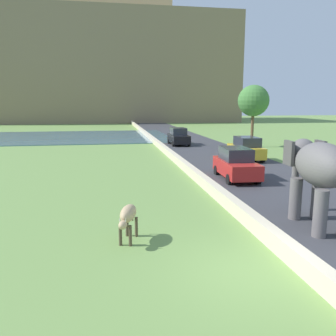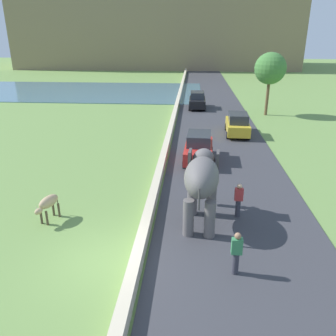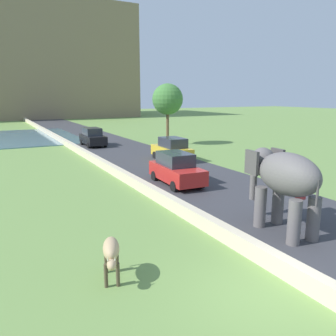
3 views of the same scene
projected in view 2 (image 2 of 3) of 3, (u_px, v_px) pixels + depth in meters
The scene contains 13 objects.
ground_plane at pixel (105, 260), 12.32m from camera, with size 220.00×220.00×0.00m, color #6B8E47.
road_surface at pixel (215, 125), 30.54m from camera, with size 7.00×120.00×0.06m, color #38383D.
barrier_wall at pixel (171, 127), 28.85m from camera, with size 0.40×110.00×0.55m, color beige.
lake at pixel (74, 91), 48.71m from camera, with size 36.00×18.00×0.08m, color slate.
hill_distant at pixel (159, 15), 83.87m from camera, with size 64.00×28.00×24.14m, color #897556.
elephant at pixel (202, 179), 14.03m from camera, with size 1.61×3.52×2.99m.
person_beside_elephant at pixel (238, 200), 14.89m from camera, with size 0.36×0.22×1.63m.
person_trailing at pixel (236, 253), 11.27m from camera, with size 0.36×0.22×1.63m.
car_yellow at pixel (238, 124), 27.23m from camera, with size 1.91×4.06×1.80m.
car_black at pixel (197, 100), 37.06m from camera, with size 1.80×4.00×1.80m.
car_red at pixel (199, 148), 21.62m from camera, with size 1.95×4.08×1.80m.
cow_tan at pixel (48, 203), 14.64m from camera, with size 0.76×1.42×1.15m.
tree_near at pixel (270, 69), 32.82m from camera, with size 3.02×3.02×6.04m.
Camera 2 is at (3.01, -10.06, 7.59)m, focal length 36.59 mm.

